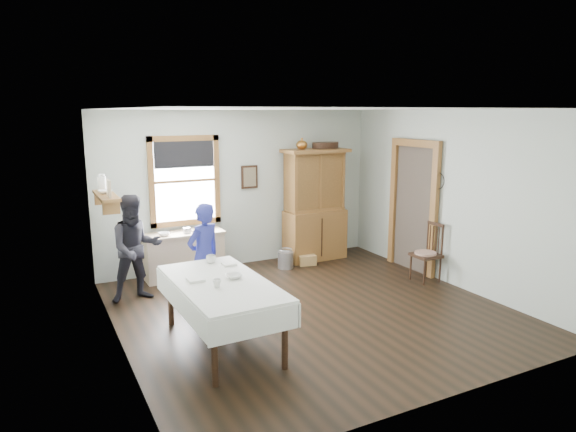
{
  "coord_description": "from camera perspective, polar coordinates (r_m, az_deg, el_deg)",
  "views": [
    {
      "loc": [
        -3.31,
        -5.75,
        2.67
      ],
      "look_at": [
        -0.21,
        0.3,
        1.28
      ],
      "focal_mm": 32.0,
      "sensor_mm": 36.0,
      "label": 1
    }
  ],
  "objects": [
    {
      "name": "room",
      "position": [
        6.76,
        2.72,
        0.28
      ],
      "size": [
        5.01,
        5.01,
        2.7
      ],
      "color": "black",
      "rests_on": "ground"
    },
    {
      "name": "window",
      "position": [
        8.59,
        -11.41,
        4.38
      ],
      "size": [
        1.18,
        0.07,
        1.48
      ],
      "color": "white",
      "rests_on": "room"
    },
    {
      "name": "doorway",
      "position": [
        8.89,
        13.78,
        1.45
      ],
      "size": [
        0.09,
        1.14,
        2.22
      ],
      "color": "#483D33",
      "rests_on": "room"
    },
    {
      "name": "wall_shelf",
      "position": [
        7.43,
        -19.61,
        2.38
      ],
      "size": [
        0.24,
        1.0,
        0.44
      ],
      "color": "olive",
      "rests_on": "room"
    },
    {
      "name": "framed_picture",
      "position": [
        8.98,
        -4.29,
        4.35
      ],
      "size": [
        0.3,
        0.04,
        0.4
      ],
      "primitive_type": "cube",
      "color": "#331F12",
      "rests_on": "room"
    },
    {
      "name": "rug_beater",
      "position": [
        8.4,
        16.38,
        4.59
      ],
      "size": [
        0.01,
        0.27,
        0.27
      ],
      "primitive_type": "torus",
      "rotation": [
        0.0,
        1.57,
        0.0
      ],
      "color": "black",
      "rests_on": "room"
    },
    {
      "name": "work_counter",
      "position": [
        8.56,
        -11.5,
        -4.25
      ],
      "size": [
        1.32,
        0.52,
        0.75
      ],
      "primitive_type": "cube",
      "rotation": [
        0.0,
        0.0,
        0.02
      ],
      "color": "tan",
      "rests_on": "room"
    },
    {
      "name": "china_hutch",
      "position": [
        9.32,
        3.03,
        1.26
      ],
      "size": [
        1.2,
        0.59,
        2.02
      ],
      "primitive_type": "cube",
      "rotation": [
        0.0,
        0.0,
        0.02
      ],
      "color": "olive",
      "rests_on": "room"
    },
    {
      "name": "dining_table",
      "position": [
        6.07,
        -7.33,
        -10.67
      ],
      "size": [
        1.06,
        1.95,
        0.77
      ],
      "primitive_type": "cube",
      "rotation": [
        0.0,
        0.0,
        0.02
      ],
      "color": "silver",
      "rests_on": "room"
    },
    {
      "name": "spindle_chair",
      "position": [
        8.45,
        15.09,
        -3.93
      ],
      "size": [
        0.44,
        0.44,
        0.95
      ],
      "primitive_type": "cube",
      "rotation": [
        0.0,
        0.0,
        -0.02
      ],
      "color": "#331F12",
      "rests_on": "room"
    },
    {
      "name": "pail",
      "position": [
        8.92,
        -0.27,
        -4.89
      ],
      "size": [
        0.32,
        0.32,
        0.29
      ],
      "primitive_type": "cube",
      "rotation": [
        0.0,
        0.0,
        -0.22
      ],
      "color": "#9E9FA6",
      "rests_on": "room"
    },
    {
      "name": "wicker_basket",
      "position": [
        9.13,
        2.11,
        -4.88
      ],
      "size": [
        0.34,
        0.27,
        0.18
      ],
      "primitive_type": "cube",
      "rotation": [
        0.0,
        0.0,
        -0.22
      ],
      "color": "tan",
      "rests_on": "room"
    },
    {
      "name": "woman_blue",
      "position": [
        7.11,
        -9.3,
        -4.87
      ],
      "size": [
        0.59,
        0.49,
        1.36
      ],
      "primitive_type": "imported",
      "rotation": [
        0.0,
        0.0,
        3.54
      ],
      "color": "navy",
      "rests_on": "room"
    },
    {
      "name": "figure_dark",
      "position": [
        7.62,
        -16.53,
        -3.85
      ],
      "size": [
        0.71,
        0.56,
        1.42
      ],
      "primitive_type": "imported",
      "rotation": [
        0.0,
        0.0,
        0.04
      ],
      "color": "black",
      "rests_on": "room"
    },
    {
      "name": "table_cup_a",
      "position": [
        6.64,
        -8.55,
        -4.75
      ],
      "size": [
        0.14,
        0.14,
        0.1
      ],
      "primitive_type": "imported",
      "rotation": [
        0.0,
        0.0,
        0.14
      ],
      "color": "white",
      "rests_on": "dining_table"
    },
    {
      "name": "table_cup_b",
      "position": [
        5.74,
        -7.91,
        -7.4
      ],
      "size": [
        0.11,
        0.11,
        0.09
      ],
      "primitive_type": "imported",
      "rotation": [
        0.0,
        0.0,
        -0.18
      ],
      "color": "white",
      "rests_on": "dining_table"
    },
    {
      "name": "table_bowl",
      "position": [
        6.02,
        -6.02,
        -6.65
      ],
      "size": [
        0.21,
        0.21,
        0.05
      ],
      "primitive_type": "imported",
      "rotation": [
        0.0,
        0.0,
        -0.04
      ],
      "color": "white",
      "rests_on": "dining_table"
    },
    {
      "name": "counter_book",
      "position": [
        8.51,
        -10.79,
        -1.64
      ],
      "size": [
        0.23,
        0.26,
        0.02
      ],
      "primitive_type": "imported",
      "rotation": [
        0.0,
        0.0,
        0.33
      ],
      "color": "#6F624A",
      "rests_on": "work_counter"
    },
    {
      "name": "counter_bowl",
      "position": [
        8.29,
        -13.59,
        -1.98
      ],
      "size": [
        0.21,
        0.21,
        0.06
      ],
      "primitive_type": "imported",
      "rotation": [
        0.0,
        0.0,
        -0.16
      ],
      "color": "white",
      "rests_on": "work_counter"
    },
    {
      "name": "shelf_bowl",
      "position": [
        7.43,
        -19.63,
        2.57
      ],
      "size": [
        0.22,
        0.22,
        0.05
      ],
      "primitive_type": "imported",
      "color": "white",
      "rests_on": "wall_shelf"
    }
  ]
}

